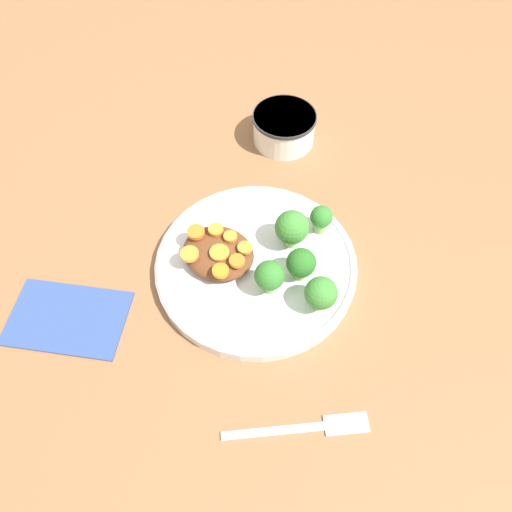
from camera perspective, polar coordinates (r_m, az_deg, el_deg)
name	(u,v)px	position (r m, az deg, el deg)	size (l,w,h in m)	color
ground_plane	(256,269)	(0.71, 0.00, -1.49)	(4.00, 4.00, 0.00)	#8C603D
plate	(256,264)	(0.70, 0.00, -0.96)	(0.28, 0.28, 0.02)	white
dip_bowl	(284,126)	(0.86, 3.23, 14.58)	(0.11, 0.11, 0.05)	white
stew_mound	(218,253)	(0.69, -4.32, 0.36)	(0.10, 0.09, 0.03)	brown
broccoli_floret_0	(321,218)	(0.71, 7.45, 4.29)	(0.03, 0.03, 0.05)	#7FA85B
broccoli_floret_1	(301,264)	(0.66, 5.17, -0.87)	(0.04, 0.04, 0.05)	#759E51
broccoli_floret_2	(269,276)	(0.64, 1.55, -2.33)	(0.04, 0.04, 0.06)	#759E51
broccoli_floret_3	(292,228)	(0.69, 4.12, 3.20)	(0.05, 0.05, 0.06)	#7FA85B
broccoli_floret_4	(321,294)	(0.64, 7.42, -4.28)	(0.04, 0.04, 0.06)	#7FA85B
carrot_slice_0	(219,253)	(0.67, -4.20, 0.39)	(0.03, 0.03, 0.00)	orange
carrot_slice_1	(215,230)	(0.69, -4.66, 2.96)	(0.02, 0.02, 0.01)	orange
carrot_slice_2	(245,248)	(0.67, -1.27, 0.95)	(0.02, 0.02, 0.00)	orange
carrot_slice_3	(196,232)	(0.69, -6.89, 2.73)	(0.02, 0.02, 0.01)	orange
carrot_slice_4	(190,254)	(0.67, -7.60, 0.22)	(0.03, 0.03, 0.00)	orange
carrot_slice_5	(221,271)	(0.65, -4.07, -1.70)	(0.02, 0.02, 0.01)	orange
carrot_slice_6	(231,235)	(0.68, -2.84, 2.37)	(0.02, 0.02, 0.01)	orange
carrot_slice_7	(237,261)	(0.66, -2.19, -0.57)	(0.02, 0.02, 0.01)	orange
fork	(310,427)	(0.62, 6.24, -18.87)	(0.15, 0.12, 0.01)	silver
napkin	(67,318)	(0.71, -20.76, -6.60)	(0.18, 0.15, 0.01)	#334C8C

